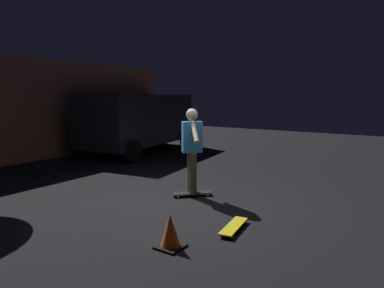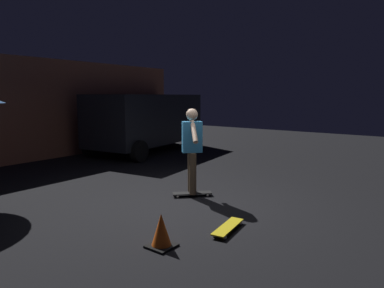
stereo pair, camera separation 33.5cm
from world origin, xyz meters
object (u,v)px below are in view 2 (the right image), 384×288
object	(u,v)px
skateboard_ridden	(192,193)
skater	(192,145)
skateboard_spare	(228,227)
traffic_cone	(161,232)
parked_van	(147,119)

from	to	relation	value
skateboard_ridden	skater	world-z (taller)	skater
skateboard_spare	traffic_cone	world-z (taller)	traffic_cone
skater	traffic_cone	size ratio (longest dim) A/B	3.63
parked_van	skater	world-z (taller)	parked_van
skateboard_spare	skater	size ratio (longest dim) A/B	0.48
traffic_cone	skater	bearing A→B (deg)	27.07
parked_van	skateboard_spare	bearing A→B (deg)	-126.53
skateboard_ridden	skater	bearing A→B (deg)	0.00
skateboard_spare	skater	distance (m)	2.08
skateboard_ridden	skater	xyz separation A→B (m)	(0.00, 0.00, 0.98)
skater	traffic_cone	world-z (taller)	skater
skateboard_spare	traffic_cone	bearing A→B (deg)	157.20
skateboard_ridden	skateboard_spare	distance (m)	1.83
parked_van	skateboard_ridden	size ratio (longest dim) A/B	6.92
parked_van	traffic_cone	distance (m)	7.94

